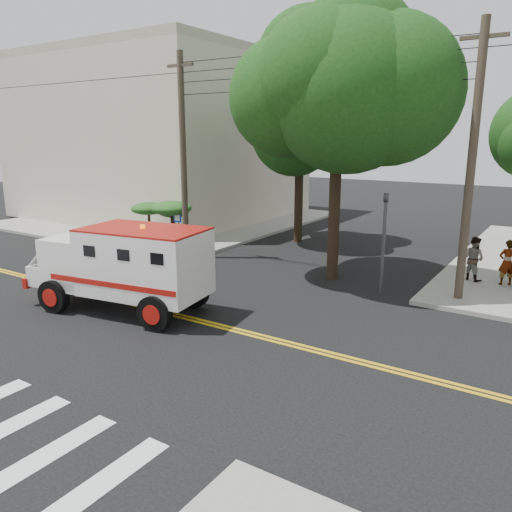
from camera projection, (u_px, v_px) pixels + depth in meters
The scene contains 13 objects.
ground at pixel (197, 321), 15.24m from camera, with size 100.00×100.00×0.00m, color black.
sidewalk_nw at pixel (170, 219), 33.38m from camera, with size 17.00×17.00×0.15m, color gray.
building_left at pixel (161, 141), 34.46m from camera, with size 16.00×14.00×10.00m, color beige.
utility_pole_left at pixel (183, 159), 22.03m from camera, with size 0.28×0.28×9.00m, color #382D23.
utility_pole_right at pixel (471, 168), 15.89m from camera, with size 0.28×0.28×9.00m, color #382D23.
tree_main at pixel (347, 86), 17.57m from camera, with size 6.08×5.70×9.85m.
tree_left at pixel (304, 131), 24.91m from camera, with size 4.48×4.20×7.70m.
traffic_signal at pixel (384, 233), 17.26m from camera, with size 0.15×0.18×3.60m.
accessibility_sign at pixel (178, 227), 23.23m from camera, with size 0.45×0.10×2.02m.
palm_planter at pixel (165, 217), 24.19m from camera, with size 3.52×2.63×2.36m.
armored_truck at pixel (124, 263), 15.78m from camera, with size 6.32×3.22×2.75m.
pedestrian_a at pixel (507, 262), 18.18m from camera, with size 0.62×0.41×1.69m, color gray.
pedestrian_b at pixel (474, 258), 18.81m from camera, with size 0.81×0.63×1.67m, color gray.
Camera 1 is at (9.33, -11.04, 5.52)m, focal length 35.00 mm.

